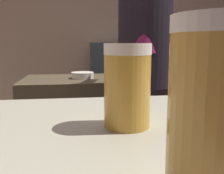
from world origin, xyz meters
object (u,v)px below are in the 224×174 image
at_px(knife_block, 217,62).
at_px(bottle_vinegar, 123,37).
at_px(bartender, 144,73).
at_px(chefs_knife, 165,77).
at_px(mixing_bowl, 82,75).
at_px(pint_glass_far, 127,86).
at_px(bottle_olive_oil, 132,36).
at_px(pint_glass_near, 221,123).

distance_m(knife_block, bottle_vinegar, 1.33).
xyz_separation_m(bartender, chefs_knife, (0.28, 0.41, -0.08)).
relative_size(bartender, chefs_knife, 7.31).
distance_m(chefs_knife, bottle_vinegar, 1.35).
bearing_deg(mixing_bowl, knife_block, 5.92).
height_order(knife_block, pint_glass_far, knife_block).
bearing_deg(bottle_olive_oil, pint_glass_near, -100.96).
distance_m(pint_glass_near, pint_glass_far, 0.23).
xyz_separation_m(bartender, bottle_vinegar, (0.17, 1.70, 0.27)).
height_order(knife_block, pint_glass_near, pint_glass_near).
height_order(pint_glass_near, bottle_vinegar, bottle_vinegar).
relative_size(bartender, pint_glass_far, 13.23).
xyz_separation_m(bartender, mixing_bowl, (-0.39, 0.45, -0.06)).
distance_m(pint_glass_far, bottle_vinegar, 2.98).
xyz_separation_m(mixing_bowl, pint_glass_near, (0.06, -1.91, 0.20)).
xyz_separation_m(mixing_bowl, bottle_olive_oil, (0.68, 1.31, 0.34)).
xyz_separation_m(bartender, knife_block, (0.83, 0.57, 0.02)).
distance_m(chefs_knife, bottle_olive_oil, 1.40).
bearing_deg(knife_block, pint_glass_near, -119.66).
bearing_deg(bottle_olive_oil, mixing_bowl, -117.34).
height_order(mixing_bowl, bottle_olive_oil, bottle_olive_oil).
distance_m(knife_block, mixing_bowl, 1.22).
bearing_deg(bottle_olive_oil, pint_glass_far, -102.20).
xyz_separation_m(chefs_knife, bottle_vinegar, (-0.11, 1.30, 0.35)).
height_order(bartender, pint_glass_near, bartender).
bearing_deg(knife_block, chefs_knife, -162.78).
bearing_deg(bottle_olive_oil, chefs_knife, -90.42).
relative_size(knife_block, chefs_knife, 1.17).
bearing_deg(bartender, bottle_olive_oil, 8.04).
height_order(mixing_bowl, pint_glass_near, pint_glass_near).
height_order(bartender, chefs_knife, bartender).
bearing_deg(pint_glass_near, bottle_vinegar, 81.00).
bearing_deg(mixing_bowl, chefs_knife, -3.67).
distance_m(mixing_bowl, bottle_vinegar, 1.41).
bearing_deg(pint_glass_far, bottle_vinegar, 79.86).
bearing_deg(pint_glass_near, pint_glass_far, 95.84).
xyz_separation_m(knife_block, chefs_knife, (-0.54, -0.17, -0.10)).
bearing_deg(bartender, mixing_bowl, 58.23).
height_order(chefs_knife, pint_glass_near, pint_glass_near).
bearing_deg(pint_glass_far, knife_block, 56.79).
distance_m(chefs_knife, pint_glass_far, 1.77).
height_order(knife_block, mixing_bowl, knife_block).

